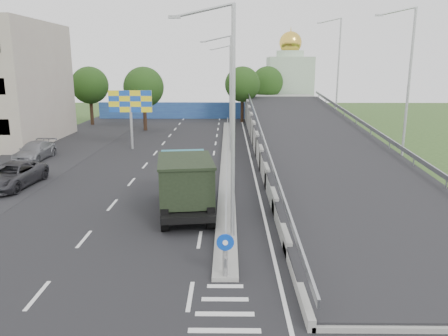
{
  "coord_description": "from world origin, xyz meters",
  "views": [
    {
      "loc": [
        0.1,
        -12.61,
        7.81
      ],
      "look_at": [
        -0.14,
        11.04,
        2.2
      ],
      "focal_mm": 35.0,
      "sensor_mm": 36.0,
      "label": 1
    }
  ],
  "objects_px": {
    "lamp_post_far": "(229,80)",
    "billboard": "(130,105)",
    "lamp_post_mid": "(229,88)",
    "parked_car_d": "(35,151)",
    "parked_car_e": "(33,150)",
    "lamp_post_near": "(229,113)",
    "dump_truck": "(185,181)",
    "sign_bollard": "(225,255)",
    "parked_car_c": "(12,176)",
    "church": "(289,80)"
  },
  "relations": [
    {
      "from": "church",
      "to": "parked_car_e",
      "type": "height_order",
      "value": "church"
    },
    {
      "from": "lamp_post_far",
      "to": "parked_car_d",
      "type": "height_order",
      "value": "lamp_post_far"
    },
    {
      "from": "lamp_post_near",
      "to": "parked_car_d",
      "type": "bearing_deg",
      "value": 133.47
    },
    {
      "from": "billboard",
      "to": "parked_car_d",
      "type": "relative_size",
      "value": 1.07
    },
    {
      "from": "church",
      "to": "billboard",
      "type": "height_order",
      "value": "church"
    },
    {
      "from": "lamp_post_near",
      "to": "lamp_post_far",
      "type": "relative_size",
      "value": 1.0
    },
    {
      "from": "lamp_post_far",
      "to": "parked_car_c",
      "type": "bearing_deg",
      "value": -114.25
    },
    {
      "from": "lamp_post_mid",
      "to": "church",
      "type": "xyz_separation_m",
      "value": [
        9.89,
        34.0,
        -0.5
      ]
    },
    {
      "from": "church",
      "to": "parked_car_d",
      "type": "height_order",
      "value": "church"
    },
    {
      "from": "sign_bollard",
      "to": "lamp_post_far",
      "type": "height_order",
      "value": "lamp_post_far"
    },
    {
      "from": "billboard",
      "to": "parked_car_e",
      "type": "bearing_deg",
      "value": -152.46
    },
    {
      "from": "church",
      "to": "parked_car_c",
      "type": "distance_m",
      "value": 51.46
    },
    {
      "from": "lamp_post_mid",
      "to": "dump_truck",
      "type": "distance_m",
      "value": 16.65
    },
    {
      "from": "parked_car_c",
      "to": "parked_car_d",
      "type": "height_order",
      "value": "parked_car_c"
    },
    {
      "from": "lamp_post_far",
      "to": "billboard",
      "type": "distance_m",
      "value": 20.24
    },
    {
      "from": "parked_car_c",
      "to": "parked_car_e",
      "type": "xyz_separation_m",
      "value": [
        -2.66,
        9.31,
        -0.09
      ]
    },
    {
      "from": "lamp_post_near",
      "to": "lamp_post_far",
      "type": "bearing_deg",
      "value": 90.0
    },
    {
      "from": "lamp_post_near",
      "to": "lamp_post_mid",
      "type": "bearing_deg",
      "value": 90.0
    },
    {
      "from": "sign_bollard",
      "to": "dump_truck",
      "type": "xyz_separation_m",
      "value": [
        -2.23,
        7.86,
        0.69
      ]
    },
    {
      "from": "lamp_post_far",
      "to": "parked_car_e",
      "type": "distance_m",
      "value": 28.12
    },
    {
      "from": "church",
      "to": "parked_car_d",
      "type": "relative_size",
      "value": 2.68
    },
    {
      "from": "church",
      "to": "dump_truck",
      "type": "bearing_deg",
      "value": -103.75
    },
    {
      "from": "billboard",
      "to": "parked_car_e",
      "type": "height_order",
      "value": "billboard"
    },
    {
      "from": "lamp_post_far",
      "to": "parked_car_e",
      "type": "height_order",
      "value": "lamp_post_far"
    },
    {
      "from": "lamp_post_near",
      "to": "billboard",
      "type": "height_order",
      "value": "lamp_post_near"
    },
    {
      "from": "parked_car_d",
      "to": "parked_car_c",
      "type": "bearing_deg",
      "value": -74.21
    },
    {
      "from": "lamp_post_near",
      "to": "lamp_post_mid",
      "type": "distance_m",
      "value": 20.0
    },
    {
      "from": "parked_car_c",
      "to": "parked_car_e",
      "type": "distance_m",
      "value": 9.69
    },
    {
      "from": "sign_bollard",
      "to": "lamp_post_far",
      "type": "bearing_deg",
      "value": 89.86
    },
    {
      "from": "parked_car_c",
      "to": "parked_car_d",
      "type": "relative_size",
      "value": 1.1
    },
    {
      "from": "church",
      "to": "dump_truck",
      "type": "relative_size",
      "value": 1.88
    },
    {
      "from": "lamp_post_mid",
      "to": "dump_truck",
      "type": "height_order",
      "value": "lamp_post_mid"
    },
    {
      "from": "lamp_post_far",
      "to": "church",
      "type": "relative_size",
      "value": 0.73
    },
    {
      "from": "sign_bollard",
      "to": "billboard",
      "type": "bearing_deg",
      "value": 109.21
    },
    {
      "from": "sign_bollard",
      "to": "dump_truck",
      "type": "bearing_deg",
      "value": 105.83
    },
    {
      "from": "sign_bollard",
      "to": "parked_car_d",
      "type": "bearing_deg",
      "value": 127.59
    },
    {
      "from": "billboard",
      "to": "dump_truck",
      "type": "relative_size",
      "value": 0.75
    },
    {
      "from": "sign_bollard",
      "to": "lamp_post_mid",
      "type": "relative_size",
      "value": 0.17
    },
    {
      "from": "church",
      "to": "parked_car_e",
      "type": "distance_m",
      "value": 45.02
    },
    {
      "from": "lamp_post_near",
      "to": "lamp_post_mid",
      "type": "relative_size",
      "value": 1.0
    },
    {
      "from": "parked_car_c",
      "to": "billboard",
      "type": "bearing_deg",
      "value": 73.64
    },
    {
      "from": "lamp_post_far",
      "to": "billboard",
      "type": "xyz_separation_m",
      "value": [
        -9.11,
        -18.0,
        -1.62
      ]
    },
    {
      "from": "lamp_post_far",
      "to": "billboard",
      "type": "bearing_deg",
      "value": -116.84
    },
    {
      "from": "lamp_post_far",
      "to": "lamp_post_near",
      "type": "bearing_deg",
      "value": -90.0
    },
    {
      "from": "lamp_post_mid",
      "to": "parked_car_d",
      "type": "height_order",
      "value": "lamp_post_mid"
    },
    {
      "from": "lamp_post_mid",
      "to": "parked_car_d",
      "type": "bearing_deg",
      "value": -170.16
    },
    {
      "from": "sign_bollard",
      "to": "lamp_post_far",
      "type": "xyz_separation_m",
      "value": [
        0.11,
        43.83,
        4.77
      ]
    },
    {
      "from": "church",
      "to": "parked_car_e",
      "type": "relative_size",
      "value": 3.4
    },
    {
      "from": "lamp_post_near",
      "to": "lamp_post_far",
      "type": "distance_m",
      "value": 40.0
    },
    {
      "from": "lamp_post_near",
      "to": "dump_truck",
      "type": "xyz_separation_m",
      "value": [
        -2.34,
        4.03,
        -4.09
      ]
    }
  ]
}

